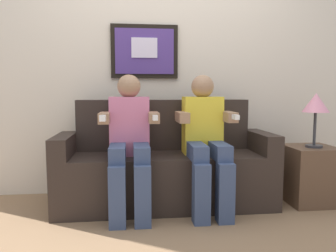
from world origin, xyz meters
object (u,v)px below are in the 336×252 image
Objects in this scene: side_table_right at (310,175)px; table_lamp at (316,105)px; couch at (166,169)px; person_on_left at (129,138)px; person_on_right at (205,137)px.

table_lamp reaches higher than side_table_right.
couch is 1.26m from side_table_right.
person_on_left is at bearing -151.33° from couch.
couch is 3.94× the size of table_lamp.
table_lamp is at bearing -6.76° from couch.
couch is 0.46m from person_on_right.
person_on_right is 1.02m from side_table_right.
person_on_right is at bearing -176.33° from side_table_right.
person_on_right is at bearing -28.57° from couch.
couch is 1.38m from table_lamp.
person_on_right reaches higher than table_lamp.
couch is 3.63× the size of side_table_right.
person_on_left reaches higher than table_lamp.
side_table_right is 0.61m from table_lamp.
person_on_left is 1.60m from side_table_right.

